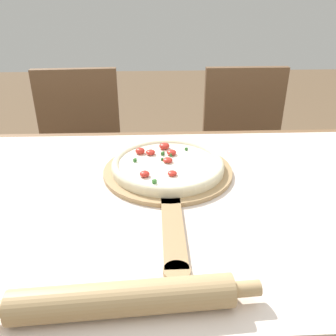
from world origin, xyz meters
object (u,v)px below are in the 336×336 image
Objects in this scene: pizza_peel at (168,176)px; chair_left at (80,153)px; pizza at (167,165)px; chair_right at (244,150)px; rolling_pin at (123,299)px.

chair_left is (-0.39, 0.70, -0.25)m from pizza_peel.
pizza is 0.82m from chair_right.
chair_left reaches higher than pizza_peel.
rolling_pin is 0.50× the size of chair_right.
pizza is at bearing -120.79° from chair_right.
chair_right is (0.78, 0.00, 0.00)m from chair_left.
chair_right reaches higher than rolling_pin.
pizza_peel is 0.03m from pizza.
chair_left is at bearing 104.68° from rolling_pin.
pizza reaches higher than pizza_peel.
chair_left is at bearing 179.79° from chair_right.
pizza_peel is 0.67× the size of chair_left.
chair_right is at bearing 66.96° from rolling_pin.
pizza_peel is 0.67× the size of chair_right.
pizza_peel is at bearing -119.72° from chair_right.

